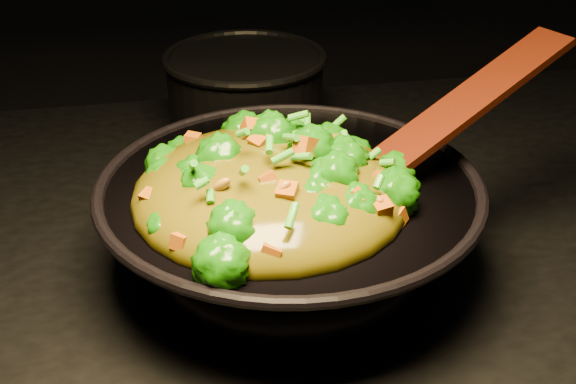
{
  "coord_description": "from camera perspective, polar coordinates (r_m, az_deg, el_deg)",
  "views": [
    {
      "loc": [
        -0.24,
        -0.73,
        1.38
      ],
      "look_at": [
        -0.11,
        -0.07,
        1.0
      ],
      "focal_mm": 45.0,
      "sensor_mm": 36.0,
      "label": 1
    }
  ],
  "objects": [
    {
      "name": "wok",
      "position": [
        0.79,
        0.14,
        -2.92
      ],
      "size": [
        0.45,
        0.45,
        0.11
      ],
      "primitive_type": null,
      "rotation": [
        0.0,
        0.0,
        -0.15
      ],
      "color": "black",
      "rests_on": "stovetop"
    },
    {
      "name": "stir_fry",
      "position": [
        0.71,
        -1.46,
        2.85
      ],
      "size": [
        0.33,
        0.33,
        0.1
      ],
      "primitive_type": null,
      "rotation": [
        0.0,
        0.0,
        -0.21
      ],
      "color": "#176207",
      "rests_on": "wok"
    },
    {
      "name": "spatula",
      "position": [
        0.79,
        12.5,
        5.76
      ],
      "size": [
        0.31,
        0.16,
        0.13
      ],
      "primitive_type": "cube",
      "rotation": [
        0.0,
        -0.38,
        0.37
      ],
      "color": "#320F04",
      "rests_on": "wok"
    },
    {
      "name": "back_pot",
      "position": [
        1.1,
        -3.35,
        7.64
      ],
      "size": [
        0.3,
        0.3,
        0.13
      ],
      "primitive_type": "cylinder",
      "rotation": [
        0.0,
        0.0,
        -0.35
      ],
      "color": "black",
      "rests_on": "stovetop"
    }
  ]
}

